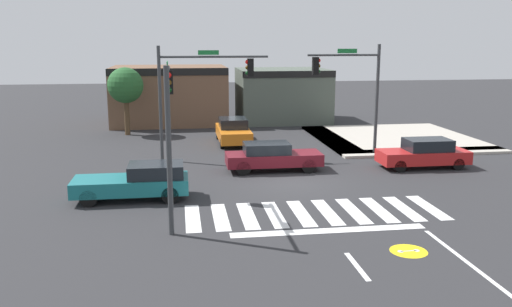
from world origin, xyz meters
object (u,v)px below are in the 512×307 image
car_red (424,153)px  traffic_signal_southwest (169,109)px  car_teal (138,181)px  traffic_signal_northwest (200,82)px  traffic_signal_northeast (352,82)px  car_maroon (272,156)px  car_orange (233,131)px  roadside_tree (125,86)px

car_red → traffic_signal_southwest: bearing=-154.9°
traffic_signal_southwest → car_teal: traffic_signal_southwest is taller
traffic_signal_northwest → car_teal: (-2.89, -7.22, -3.44)m
traffic_signal_northwest → car_teal: 8.50m
car_red → car_teal: bearing=-165.6°
traffic_signal_northeast → car_maroon: size_ratio=1.30×
traffic_signal_southwest → car_orange: traffic_signal_southwest is taller
traffic_signal_southwest → car_maroon: 8.65m
traffic_signal_northwest → traffic_signal_southwest: size_ratio=1.08×
car_teal → car_maroon: size_ratio=0.98×
car_maroon → car_orange: 7.67m
traffic_signal_northwest → car_red: 12.24m
car_teal → car_maroon: bearing=-147.2°
traffic_signal_northwest → roadside_tree: (-4.67, 8.52, -0.84)m
traffic_signal_northeast → traffic_signal_southwest: 13.71m
traffic_signal_northwest → car_orange: bearing=63.3°
car_orange → roadside_tree: 8.43m
car_maroon → car_red: bearing=-3.2°
traffic_signal_northeast → car_maroon: traffic_signal_northeast is taller
traffic_signal_southwest → roadside_tree: traffic_signal_southwest is taller
car_red → roadside_tree: roadside_tree is taller
traffic_signal_northeast → car_orange: 8.33m
traffic_signal_northeast → car_teal: traffic_signal_northeast is taller
car_teal → car_maroon: (6.27, 4.05, -0.02)m
car_maroon → roadside_tree: 14.43m
traffic_signal_northeast → car_teal: (-11.29, -7.17, -3.39)m
traffic_signal_northeast → car_maroon: bearing=31.9°
traffic_signal_northwest → car_teal: traffic_signal_northwest is taller
car_red → car_maroon: 7.81m
car_red → roadside_tree: size_ratio=0.98×
traffic_signal_northwest → traffic_signal_southwest: bearing=-98.9°
car_teal → traffic_signal_northwest: bearing=-111.9°
car_maroon → roadside_tree: size_ratio=1.03×
traffic_signal_southwest → car_red: traffic_signal_southwest is taller
traffic_signal_northeast → car_red: traffic_signal_northeast is taller
traffic_signal_northwest → car_teal: bearing=-111.9°
traffic_signal_northwest → car_orange: traffic_signal_northwest is taller
traffic_signal_northeast → roadside_tree: 15.64m
car_teal → car_maroon: 7.46m
traffic_signal_northwest → roadside_tree: bearing=118.7°
traffic_signal_northwest → roadside_tree: size_ratio=1.33×
car_orange → traffic_signal_northeast: bearing=54.1°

